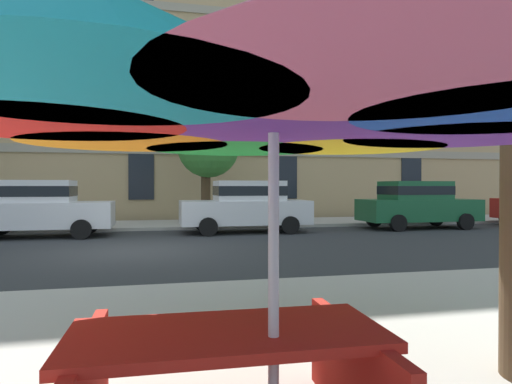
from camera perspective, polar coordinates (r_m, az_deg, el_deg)
ground_plane at (r=11.47m, az=-15.67°, el=-7.27°), size 120.00×120.00×0.00m
sidewalk_far at (r=18.22m, az=-14.61°, el=-4.11°), size 56.00×3.60×0.12m
apartment_building at (r=27.53m, az=-14.13°, el=17.62°), size 46.52×12.08×19.20m
sedan_white at (r=15.47m, az=-26.13°, el=-1.71°), size 4.40×1.98×1.78m
sedan_white_midblock at (r=15.37m, az=-1.26°, el=-1.66°), size 4.40×1.98×1.78m
sedan_green at (r=17.90m, az=19.89°, el=-1.36°), size 4.40×1.98×1.78m
street_tree_middle at (r=18.06m, az=-6.17°, el=5.80°), size 2.49×2.49×4.43m
patio_umbrella at (r=2.48m, az=2.27°, el=12.04°), size 3.72×3.72×2.34m
picnic_table at (r=2.78m, az=-3.64°, el=-22.69°), size 1.84×1.56×0.77m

